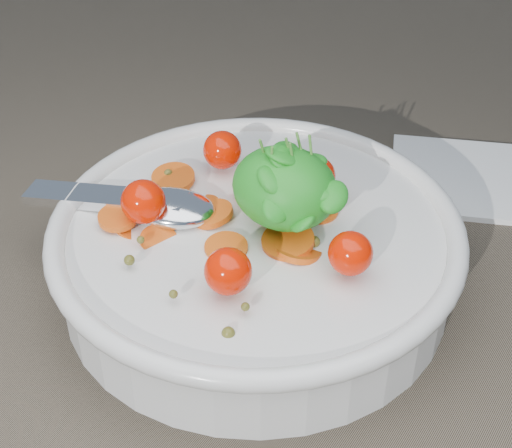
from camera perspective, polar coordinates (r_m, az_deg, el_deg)
The scene contains 3 objects.
ground at distance 0.61m, azimuth 1.18°, elevation -6.19°, with size 6.00×6.00×0.00m, color #685C4A.
bowl at distance 0.60m, azimuth 0.00°, elevation -1.83°, with size 0.34×0.31×0.13m.
napkin at distance 0.77m, azimuth 15.41°, elevation 3.20°, with size 0.15×0.13×0.01m, color white.
Camera 1 is at (0.22, -0.37, 0.42)m, focal length 55.00 mm.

